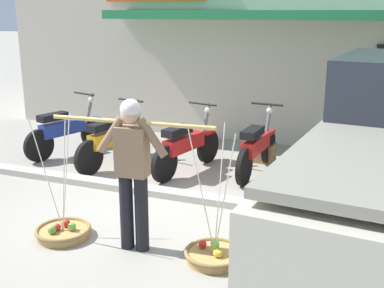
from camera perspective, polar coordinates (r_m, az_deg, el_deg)
ground_plane at (r=6.52m, az=-7.70°, el=-7.93°), size 90.00×90.00×0.00m
sidewalk_curb at (r=7.07m, az=-4.94°, el=-5.50°), size 20.00×0.24×0.10m
fruit_vendor at (r=5.21m, az=-7.04°, el=-2.48°), size 1.84×0.22×1.70m
fruit_basket_left_side at (r=5.27m, az=2.66°, el=-12.82°), size 0.65×0.65×1.45m
fruit_basket_right_side at (r=5.96m, az=-14.94°, el=-9.88°), size 0.65×0.65×1.45m
motorcycle_nearest_shop at (r=9.15m, az=-14.68°, el=1.55°), size 0.69×1.77×1.09m
motorcycle_second_in_row at (r=8.29m, az=-9.25°, el=0.43°), size 0.59×1.80×1.09m
motorcycle_third_in_row at (r=7.85m, az=-0.68°, el=-0.20°), size 0.61×1.79×1.09m
motorcycle_end_of_row at (r=7.85m, az=7.64°, el=-0.36°), size 0.54×1.82×1.09m
storefront_building at (r=11.86m, az=14.42°, el=12.72°), size 13.00×6.00×4.20m
wooden_crate at (r=8.60m, az=8.22°, el=-0.99°), size 0.44×0.36×0.32m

